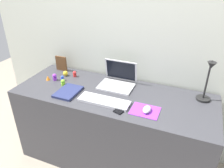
{
  "coord_description": "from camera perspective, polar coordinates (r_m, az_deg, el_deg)",
  "views": [
    {
      "loc": [
        0.6,
        -1.47,
        1.69
      ],
      "look_at": [
        -0.01,
        0.0,
        0.83
      ],
      "focal_mm": 35.07,
      "sensor_mm": 36.0,
      "label": 1
    }
  ],
  "objects": [
    {
      "name": "picture_frame",
      "position": [
        2.29,
        -13.08,
        5.23
      ],
      "size": [
        0.12,
        0.02,
        0.15
      ],
      "primitive_type": "cube",
      "color": "brown",
      "rests_on": "desk"
    },
    {
      "name": "toy_figurine_blue",
      "position": [
        2.09,
        -12.82,
        1.49
      ],
      "size": [
        0.03,
        0.03,
        0.05
      ],
      "color": "blue",
      "rests_on": "desk"
    },
    {
      "name": "ground_plane",
      "position": [
        2.31,
        0.15,
        -18.44
      ],
      "size": [
        6.0,
        6.0,
        0.0
      ],
      "primitive_type": "plane",
      "color": "gray"
    },
    {
      "name": "desk",
      "position": [
        2.06,
        0.16,
        -11.37
      ],
      "size": [
        1.69,
        0.63,
        0.74
      ],
      "primitive_type": "cube",
      "color": "#38383D",
      "rests_on": "ground_plane"
    },
    {
      "name": "keyboard",
      "position": [
        1.73,
        -2.08,
        -4.46
      ],
      "size": [
        0.41,
        0.13,
        0.02
      ],
      "primitive_type": "cube",
      "color": "silver",
      "rests_on": "desk"
    },
    {
      "name": "toy_figurine_purple",
      "position": [
        2.11,
        -14.74,
        1.82
      ],
      "size": [
        0.04,
        0.04,
        0.06
      ],
      "color": "purple",
      "rests_on": "desk"
    },
    {
      "name": "toy_figurine_yellow",
      "position": [
        2.18,
        -12.04,
        2.73
      ],
      "size": [
        0.05,
        0.05,
        0.05
      ],
      "primitive_type": "ellipsoid",
      "color": "yellow",
      "rests_on": "desk"
    },
    {
      "name": "desk_lamp",
      "position": [
        1.8,
        23.52,
        0.31
      ],
      "size": [
        0.11,
        0.16,
        0.36
      ],
      "color": "black",
      "rests_on": "desk"
    },
    {
      "name": "back_wall",
      "position": [
        2.13,
        3.8,
        2.63
      ],
      "size": [
        2.89,
        0.05,
        1.53
      ],
      "primitive_type": "cube",
      "color": "beige",
      "rests_on": "ground_plane"
    },
    {
      "name": "toy_figurine_red",
      "position": [
        2.14,
        -9.72,
        2.65
      ],
      "size": [
        0.04,
        0.04,
        0.06
      ],
      "color": "red",
      "rests_on": "desk"
    },
    {
      "name": "mouse",
      "position": [
        1.63,
        9.07,
        -6.56
      ],
      "size": [
        0.06,
        0.1,
        0.03
      ],
      "primitive_type": "ellipsoid",
      "color": "silver",
      "rests_on": "mousepad"
    },
    {
      "name": "toy_figurine_lime",
      "position": [
        2.0,
        -12.65,
        0.43
      ],
      "size": [
        0.04,
        0.04,
        0.06
      ],
      "color": "#8CDB33",
      "rests_on": "desk"
    },
    {
      "name": "mousepad",
      "position": [
        1.65,
        8.62,
        -6.88
      ],
      "size": [
        0.21,
        0.17,
        0.0
      ],
      "primitive_type": "cube",
      "color": "purple",
      "rests_on": "desk"
    },
    {
      "name": "toy_figurine_orange",
      "position": [
        2.14,
        -16.36,
        1.54
      ],
      "size": [
        0.04,
        0.04,
        0.04
      ],
      "primitive_type": "cone",
      "color": "orange",
      "rests_on": "desk"
    },
    {
      "name": "cell_phone",
      "position": [
        1.65,
        2.47,
        -6.53
      ],
      "size": [
        0.1,
        0.14,
        0.01
      ],
      "primitive_type": "cube",
      "rotation": [
        0.0,
        0.0,
        -0.29
      ],
      "color": "black",
      "rests_on": "desk"
    },
    {
      "name": "laptop",
      "position": [
        1.96,
        1.61,
        1.27
      ],
      "size": [
        0.3,
        0.25,
        0.21
      ],
      "color": "silver",
      "rests_on": "desk"
    },
    {
      "name": "notebook_pad",
      "position": [
        1.89,
        -11.35,
        -2.0
      ],
      "size": [
        0.17,
        0.24,
        0.02
      ],
      "primitive_type": "cube",
      "rotation": [
        0.0,
        0.0,
        0.0
      ],
      "color": "navy",
      "rests_on": "desk"
    }
  ]
}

